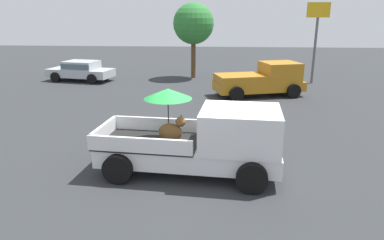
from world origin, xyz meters
name	(u,v)px	position (x,y,z in m)	size (l,w,h in m)	color
ground_plane	(189,171)	(0.00, 0.00, 0.00)	(80.00, 80.00, 0.00)	#2D3033
pickup_truck_main	(205,140)	(0.45, -0.03, 0.98)	(5.19, 2.60, 2.37)	black
pickup_truck_red	(263,80)	(3.22, 10.05, 0.87)	(5.11, 3.19, 1.80)	black
parked_sedan_near	(81,70)	(-8.37, 13.65, 0.74)	(4.56, 2.59, 1.33)	black
motel_sign	(317,27)	(6.89, 13.96, 3.54)	(1.40, 0.16, 5.01)	#59595B
tree_by_lot	(193,24)	(-0.95, 15.43, 3.67)	(2.77, 2.77, 5.09)	brown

